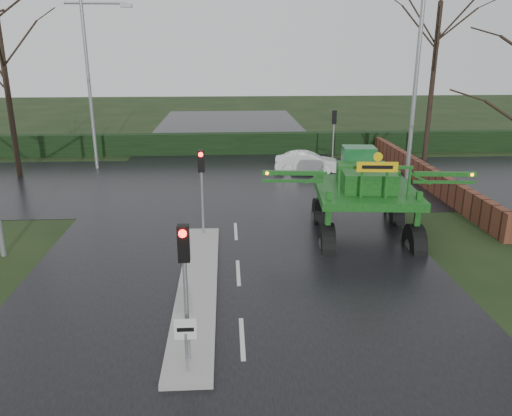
{
  "coord_description": "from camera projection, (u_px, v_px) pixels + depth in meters",
  "views": [
    {
      "loc": [
        -0.31,
        -11.3,
        7.19
      ],
      "look_at": [
        0.65,
        4.91,
        2.0
      ],
      "focal_mm": 35.0,
      "sensor_mm": 36.0,
      "label": 1
    }
  ],
  "objects": [
    {
      "name": "ground",
      "position": [
        242.0,
        339.0,
        12.95
      ],
      "size": [
        140.0,
        140.0,
        0.0
      ],
      "primitive_type": "plane",
      "color": "black",
      "rests_on": "ground"
    },
    {
      "name": "tree_right_far",
      "position": [
        435.0,
        60.0,
        31.68
      ],
      "size": [
        7.0,
        7.0,
        12.05
      ],
      "color": "black",
      "rests_on": "ground"
    },
    {
      "name": "street_light_right",
      "position": [
        410.0,
        76.0,
        23.01
      ],
      "size": [
        3.85,
        0.3,
        10.0
      ],
      "color": "gray",
      "rests_on": "ground"
    },
    {
      "name": "hedge_row",
      "position": [
        231.0,
        144.0,
        35.55
      ],
      "size": [
        44.0,
        0.9,
        1.5
      ],
      "primitive_type": "cube",
      "color": "black",
      "rests_on": "ground"
    },
    {
      "name": "median_island",
      "position": [
        198.0,
        285.0,
        15.71
      ],
      "size": [
        1.2,
        10.0,
        0.16
      ],
      "primitive_type": "cube",
      "color": "gray",
      "rests_on": "ground"
    },
    {
      "name": "traffic_signal_near",
      "position": [
        185.0,
        265.0,
        11.13
      ],
      "size": [
        0.26,
        0.33,
        3.52
      ],
      "color": "gray",
      "rests_on": "ground"
    },
    {
      "name": "white_sedan",
      "position": [
        307.0,
        173.0,
        30.32
      ],
      "size": [
        4.0,
        1.82,
        1.27
      ],
      "primitive_type": "imported",
      "rotation": [
        0.0,
        0.0,
        1.44
      ],
      "color": "white",
      "rests_on": "ground"
    },
    {
      "name": "brick_wall",
      "position": [
        416.0,
        169.0,
        28.58
      ],
      "size": [
        0.4,
        20.0,
        1.2
      ],
      "primitive_type": "cube",
      "color": "#592D1E",
      "rests_on": "ground"
    },
    {
      "name": "traffic_signal_far",
      "position": [
        334.0,
        125.0,
        31.56
      ],
      "size": [
        0.26,
        0.33,
        3.52
      ],
      "rotation": [
        0.0,
        0.0,
        3.14
      ],
      "color": "gray",
      "rests_on": "ground"
    },
    {
      "name": "street_light_left_far",
      "position": [
        93.0,
        70.0,
        29.69
      ],
      "size": [
        3.85,
        0.3,
        10.0
      ],
      "color": "gray",
      "rests_on": "ground"
    },
    {
      "name": "tree_left_far",
      "position": [
        1.0,
        50.0,
        27.19
      ],
      "size": [
        7.7,
        7.7,
        13.26
      ],
      "color": "black",
      "rests_on": "ground"
    },
    {
      "name": "road_main",
      "position": [
        235.0,
        216.0,
        22.46
      ],
      "size": [
        14.0,
        80.0,
        0.02
      ],
      "primitive_type": "cube",
      "color": "black",
      "rests_on": "ground"
    },
    {
      "name": "road_cross",
      "position": [
        233.0,
        182.0,
        28.17
      ],
      "size": [
        80.0,
        12.0,
        0.02
      ],
      "primitive_type": "cube",
      "color": "black",
      "rests_on": "ground"
    },
    {
      "name": "crop_sprayer",
      "position": [
        328.0,
        190.0,
        18.53
      ],
      "size": [
        8.25,
        5.47,
        4.62
      ],
      "rotation": [
        0.0,
        0.0,
        -0.09
      ],
      "color": "black",
      "rests_on": "ground"
    },
    {
      "name": "traffic_signal_mid",
      "position": [
        202.0,
        174.0,
        19.22
      ],
      "size": [
        0.26,
        0.33,
        3.52
      ],
      "color": "gray",
      "rests_on": "ground"
    },
    {
      "name": "keep_left_sign",
      "position": [
        186.0,
        337.0,
        11.13
      ],
      "size": [
        0.5,
        0.07,
        1.35
      ],
      "color": "gray",
      "rests_on": "ground"
    }
  ]
}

